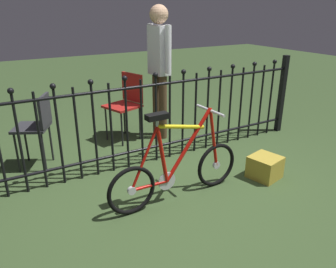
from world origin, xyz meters
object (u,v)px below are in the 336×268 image
(chair_red, at_px, (127,100))
(display_crate, at_px, (265,167))
(bicycle, at_px, (177,169))
(chair_charcoal, at_px, (37,123))
(person_visitor, at_px, (159,61))

(chair_red, bearing_deg, display_crate, -65.30)
(chair_red, bearing_deg, bicycle, -97.47)
(chair_charcoal, bearing_deg, chair_red, 14.32)
(bicycle, distance_m, chair_charcoal, 1.70)
(bicycle, relative_size, chair_red, 1.57)
(chair_charcoal, height_order, display_crate, chair_charcoal)
(bicycle, bearing_deg, person_visitor, 67.06)
(chair_red, height_order, person_visitor, person_visitor)
(bicycle, xyz_separation_m, chair_charcoal, (-0.99, 1.37, 0.21))
(chair_red, bearing_deg, person_visitor, -20.20)
(person_visitor, relative_size, display_crate, 5.93)
(bicycle, xyz_separation_m, person_visitor, (0.65, 1.52, 0.75))
(chair_red, relative_size, person_visitor, 0.51)
(chair_red, xyz_separation_m, person_visitor, (0.42, -0.16, 0.52))
(chair_charcoal, relative_size, person_visitor, 0.48)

